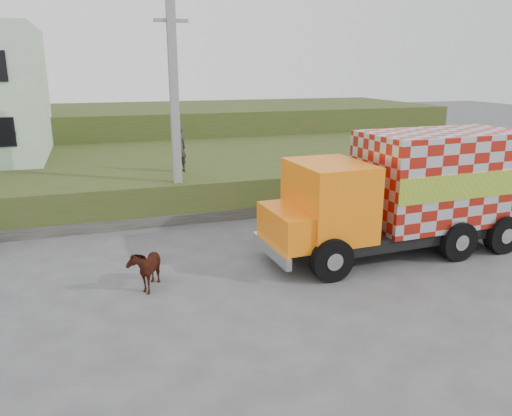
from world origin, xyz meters
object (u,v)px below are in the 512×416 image
object	(u,v)px
pedestrian	(179,148)
cow	(146,267)
cargo_truck	(410,192)
utility_pole	(175,113)

from	to	relation	value
pedestrian	cow	bearing A→B (deg)	51.35
cargo_truck	pedestrian	xyz separation A→B (m)	(-5.94, 7.36, 0.54)
cow	cargo_truck	bearing A→B (deg)	24.56
utility_pole	pedestrian	xyz separation A→B (m)	(0.39, 1.91, -1.61)
utility_pole	pedestrian	distance (m)	2.53
cargo_truck	pedestrian	bearing A→B (deg)	126.47
cargo_truck	cow	bearing A→B (deg)	179.52
utility_pole	cow	bearing A→B (deg)	-107.91
cargo_truck	cow	distance (m)	8.30
utility_pole	cargo_truck	size ratio (longest dim) A/B	0.94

